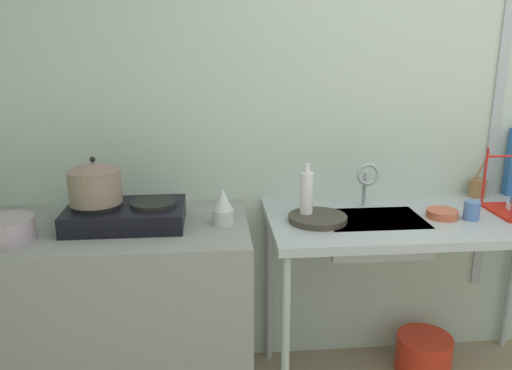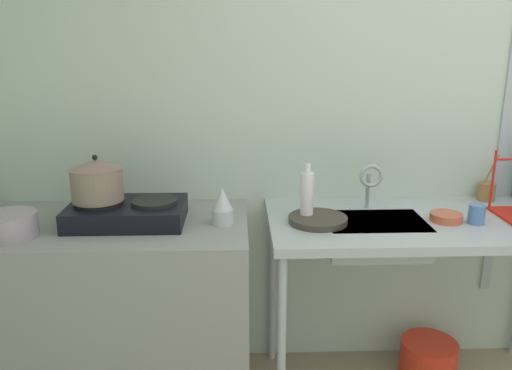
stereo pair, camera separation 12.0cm
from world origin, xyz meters
TOP-DOWN VIEW (x-y plane):
  - wall_back at (0.00, 1.64)m, footprint 5.50×0.10m
  - wall_metal_strip at (0.24, 1.58)m, footprint 0.05×0.01m
  - counter_concrete at (-1.66, 1.25)m, footprint 1.20×0.67m
  - counter_sink at (-0.25, 1.25)m, footprint 1.44×0.67m
  - stove at (-1.60, 1.25)m, footprint 0.51×0.33m
  - pot_on_left_burner at (-1.72, 1.25)m, footprint 0.23×0.23m
  - pot_beside_stove at (-2.05, 1.10)m, footprint 0.22×0.22m
  - percolator at (-1.17, 1.22)m, footprint 0.10×0.10m
  - sink_basin at (-0.49, 1.24)m, footprint 0.44×0.31m
  - faucet at (-0.48, 1.39)m, footprint 0.11×0.07m
  - frying_pan at (-0.75, 1.22)m, footprint 0.26×0.26m
  - cup_by_rack at (-0.05, 1.18)m, footprint 0.07×0.07m
  - small_bowl_on_drainboard at (-0.17, 1.22)m, footprint 0.14×0.14m
  - bottle_by_sink at (-0.80, 1.26)m, footprint 0.06×0.06m
  - utensil_jar at (0.16, 1.52)m, footprint 0.09×0.09m
  - bucket_on_floor at (-0.13, 1.35)m, footprint 0.29×0.29m

SIDE VIEW (x-z plane):
  - bucket_on_floor at x=-0.13m, z-range 0.00..0.20m
  - counter_concrete at x=-1.66m, z-range 0.00..0.91m
  - sink_basin at x=-0.49m, z-range 0.76..0.91m
  - counter_sink at x=-0.25m, z-range 0.39..1.30m
  - frying_pan at x=-0.75m, z-range 0.91..0.94m
  - small_bowl_on_drainboard at x=-0.17m, z-range 0.91..0.94m
  - cup_by_rack at x=-0.05m, z-range 0.91..1.00m
  - stove at x=-1.60m, z-range 0.90..1.01m
  - utensil_jar at x=0.16m, z-range 0.84..1.08m
  - pot_beside_stove at x=-2.05m, z-range 0.91..1.01m
  - percolator at x=-1.17m, z-range 0.91..1.07m
  - bottle_by_sink at x=-0.80m, z-range 0.89..1.15m
  - faucet at x=-0.48m, z-range 0.95..1.17m
  - pot_on_left_burner at x=-1.72m, z-range 1.00..1.21m
  - wall_back at x=0.00m, z-range 0.00..2.56m
  - wall_metal_strip at x=0.24m, z-range 0.38..2.43m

